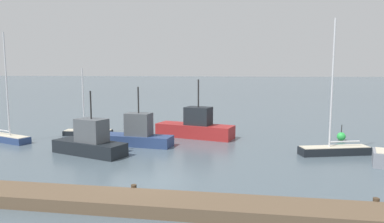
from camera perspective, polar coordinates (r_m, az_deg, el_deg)
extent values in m
plane|color=#4C5B66|center=(17.67, -7.14, -11.47)|extent=(600.00, 600.00, 0.00)
cube|color=brown|center=(14.61, -10.95, -14.47)|extent=(24.48, 1.87, 0.52)
cylinder|color=#423323|center=(15.50, -9.61, -12.97)|extent=(0.24, 0.24, 0.62)
cylinder|color=#423323|center=(15.56, 28.19, -13.62)|extent=(0.24, 0.24, 0.62)
cube|color=navy|center=(30.47, -28.30, -3.98)|extent=(4.50, 2.49, 0.50)
cube|color=beige|center=(30.43, -28.33, -3.48)|extent=(4.31, 2.35, 0.04)
cylinder|color=silver|center=(29.73, -28.39, 3.90)|extent=(0.11, 0.11, 7.88)
cylinder|color=silver|center=(30.91, -29.00, -2.75)|extent=(1.89, 0.76, 0.08)
cube|color=black|center=(24.68, 22.54, -6.04)|extent=(4.79, 2.33, 0.51)
cube|color=beige|center=(24.63, 22.57, -5.41)|extent=(4.58, 2.19, 0.04)
cylinder|color=silver|center=(23.94, 22.25, 4.25)|extent=(0.11, 0.11, 8.30)
cylinder|color=silver|center=(24.90, 23.97, -4.57)|extent=(2.05, 0.68, 0.09)
cube|color=black|center=(30.99, -16.84, -3.38)|extent=(4.17, 1.69, 0.39)
cube|color=beige|center=(30.95, -16.86, -2.99)|extent=(3.99, 1.58, 0.04)
cylinder|color=silver|center=(30.73, -17.60, 1.88)|extent=(0.10, 0.10, 5.31)
cylinder|color=silver|center=(30.71, -15.84, -2.40)|extent=(1.82, 0.31, 0.08)
cube|color=black|center=(23.88, -16.66, -5.79)|extent=(5.47, 3.28, 0.87)
cube|color=#4C5156|center=(23.47, -16.31, -3.02)|extent=(2.28, 1.85, 1.52)
cylinder|color=#262626|center=(23.25, -16.45, 1.05)|extent=(0.10, 0.10, 1.82)
cube|color=maroon|center=(28.62, 0.45, -3.22)|extent=(6.73, 3.48, 1.07)
cube|color=#1E2328|center=(28.30, 1.05, -0.74)|extent=(2.36, 1.91, 1.47)
cylinder|color=#262626|center=(28.11, 1.06, 3.03)|extent=(0.13, 0.13, 2.26)
cube|color=navy|center=(25.94, -9.34, -4.71)|extent=(5.67, 2.19, 0.76)
cube|color=#4C5156|center=(25.62, -8.83, -2.10)|extent=(1.96, 1.40, 1.65)
cylinder|color=#262626|center=(25.40, -8.90, 1.90)|extent=(0.11, 0.11, 1.93)
sphere|color=green|center=(29.74, 23.52, -3.81)|extent=(0.66, 0.66, 0.66)
cylinder|color=black|center=(29.63, 23.58, -2.61)|extent=(0.06, 0.06, 0.61)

